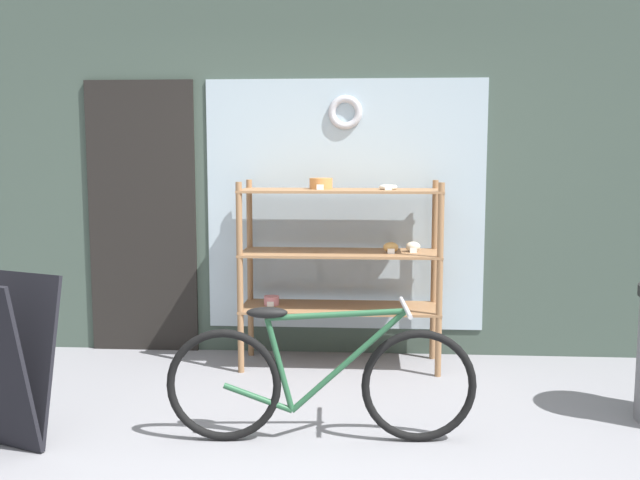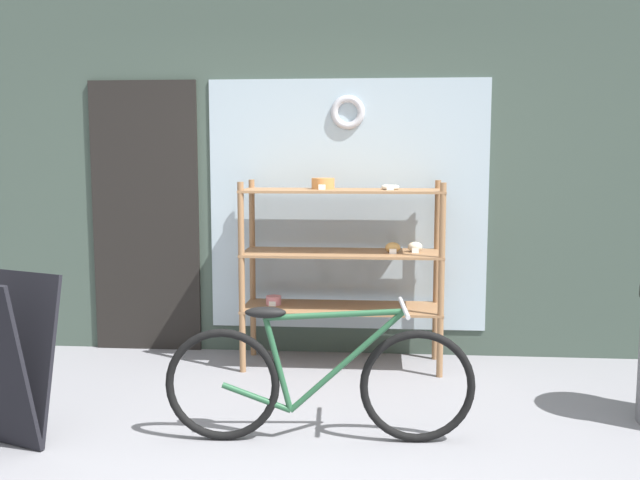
# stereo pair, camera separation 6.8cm
# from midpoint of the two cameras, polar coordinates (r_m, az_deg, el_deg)

# --- Properties ---
(storefront_facade) EXTENTS (5.33, 0.13, 3.93)m
(storefront_facade) POSITION_cam_midpoint_polar(r_m,az_deg,el_deg) (5.48, -0.78, 10.72)
(storefront_facade) COLOR #3D4C42
(storefront_facade) RESTS_ON ground_plane
(display_case) EXTENTS (1.43, 0.48, 1.37)m
(display_case) POSITION_cam_midpoint_polar(r_m,az_deg,el_deg) (5.14, 1.26, -1.03)
(display_case) COLOR #8E6642
(display_case) RESTS_ON ground_plane
(bicycle) EXTENTS (1.67, 0.46, 0.75)m
(bicycle) POSITION_cam_midpoint_polar(r_m,az_deg,el_deg) (3.89, -0.53, -11.19)
(bicycle) COLOR black
(bicycle) RESTS_ON ground_plane
(sandwich_board) EXTENTS (0.58, 0.52, 0.90)m
(sandwich_board) POSITION_cam_midpoint_polar(r_m,az_deg,el_deg) (4.14, -24.31, -8.91)
(sandwich_board) COLOR black
(sandwich_board) RESTS_ON ground_plane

